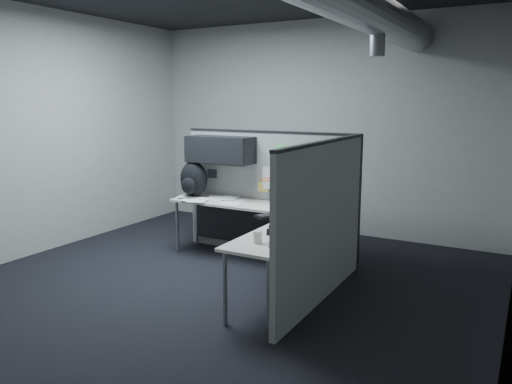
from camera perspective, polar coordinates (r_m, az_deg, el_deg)
The scene contains 12 objects.
room at distance 4.94m, azimuth 1.16°, elevation 11.40°, with size 5.62×5.62×3.22m.
partition_back at distance 6.49m, azimuth -0.10°, elevation 1.44°, with size 2.44×0.42×1.63m.
partition_right at distance 5.05m, azimuth 7.71°, elevation -3.34°, with size 0.07×2.23×1.63m.
desk at distance 5.92m, azimuth 0.77°, elevation -3.24°, with size 2.31×2.11×0.73m.
monitor at distance 5.81m, azimuth 7.39°, elevation 0.34°, with size 0.64×0.64×0.53m.
keyboard at distance 5.57m, azimuth 1.95°, elevation -2.68°, with size 0.33×0.44×0.04m.
mouse at distance 5.35m, azimuth 3.62°, elevation -3.26°, with size 0.27×0.29×0.05m.
phone at distance 4.87m, azimuth 2.86°, elevation -4.37°, with size 0.22×0.24×0.11m.
bottles at distance 4.44m, azimuth 2.27°, elevation -5.94°, with size 0.12×0.17×0.08m.
cup at distance 4.57m, azimuth 0.20°, elevation -5.15°, with size 0.08×0.08×0.11m, color beige.
papers at distance 6.57m, azimuth -5.36°, elevation -0.77°, with size 1.01×0.72×0.02m.
backpack at distance 6.71m, azimuth -7.17°, elevation 1.39°, with size 0.44×0.41×0.48m.
Camera 1 is at (2.87, -4.36, 2.02)m, focal length 35.00 mm.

